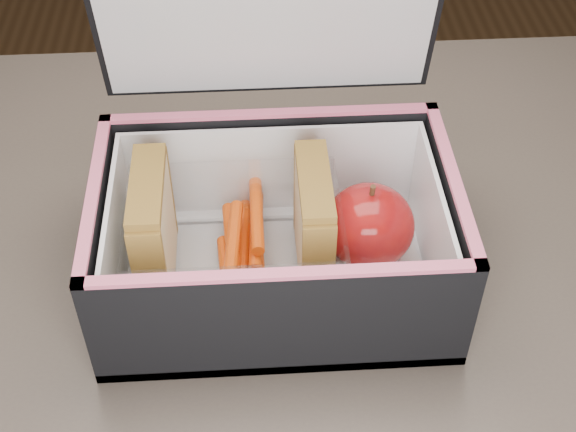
# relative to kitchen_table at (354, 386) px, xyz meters

# --- Properties ---
(kitchen_table) EXTENTS (1.20, 0.80, 0.75)m
(kitchen_table) POSITION_rel_kitchen_table_xyz_m (0.00, 0.00, 0.00)
(kitchen_table) COLOR brown
(kitchen_table) RESTS_ON ground
(lunch_bag) EXTENTS (0.27, 0.22, 0.28)m
(lunch_bag) POSITION_rel_kitchen_table_xyz_m (-0.06, 0.05, 0.15)
(lunch_bag) COLOR black
(lunch_bag) RESTS_ON kitchen_table
(plastic_tub) EXTENTS (0.17, 0.12, 0.07)m
(plastic_tub) POSITION_rel_kitchen_table_xyz_m (-0.10, 0.05, 0.14)
(plastic_tub) COLOR white
(plastic_tub) RESTS_ON lunch_bag
(sandwich_left) EXTENTS (0.02, 0.09, 0.10)m
(sandwich_left) POSITION_rel_kitchen_table_xyz_m (-0.16, 0.05, 0.15)
(sandwich_left) COLOR beige
(sandwich_left) RESTS_ON plastic_tub
(sandwich_right) EXTENTS (0.02, 0.09, 0.10)m
(sandwich_right) POSITION_rel_kitchen_table_xyz_m (-0.03, 0.05, 0.15)
(sandwich_right) COLOR beige
(sandwich_right) RESTS_ON plastic_tub
(carrot_sticks) EXTENTS (0.04, 0.13, 0.03)m
(carrot_sticks) POSITION_rel_kitchen_table_xyz_m (-0.09, 0.06, 0.12)
(carrot_sticks) COLOR #E53800
(carrot_sticks) RESTS_ON plastic_tub
(paper_napkin) EXTENTS (0.10, 0.10, 0.01)m
(paper_napkin) POSITION_rel_kitchen_table_xyz_m (0.01, 0.06, 0.11)
(paper_napkin) COLOR white
(paper_napkin) RESTS_ON lunch_bag
(red_apple) EXTENTS (0.07, 0.07, 0.08)m
(red_apple) POSITION_rel_kitchen_table_xyz_m (0.01, 0.05, 0.14)
(red_apple) COLOR maroon
(red_apple) RESTS_ON paper_napkin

